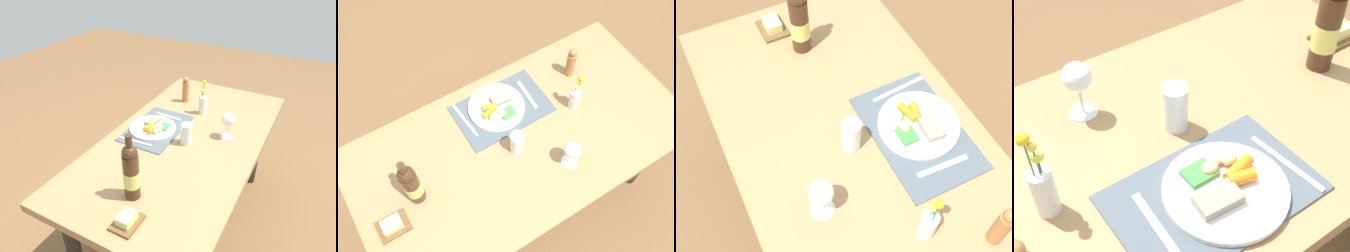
% 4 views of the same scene
% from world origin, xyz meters
% --- Properties ---
extents(dining_table, '(1.58, 0.82, 0.71)m').
position_xyz_m(dining_table, '(0.00, 0.00, 0.62)').
color(dining_table, '#A3784D').
rests_on(dining_table, ground_plane).
extents(placemat, '(0.45, 0.29, 0.01)m').
position_xyz_m(placemat, '(-0.02, -0.20, 0.72)').
color(placemat, '#4C565F').
rests_on(placemat, dining_table).
extents(dinner_plate, '(0.28, 0.28, 0.04)m').
position_xyz_m(dinner_plate, '(-0.00, -0.21, 0.73)').
color(dinner_plate, white).
rests_on(dinner_plate, placemat).
extents(fork, '(0.03, 0.18, 0.00)m').
position_xyz_m(fork, '(-0.17, -0.20, 0.72)').
color(fork, silver).
rests_on(fork, placemat).
extents(knife, '(0.03, 0.21, 0.00)m').
position_xyz_m(knife, '(0.17, -0.23, 0.72)').
color(knife, silver).
rests_on(knife, placemat).
extents(flower_vase, '(0.05, 0.05, 0.23)m').
position_xyz_m(flower_vase, '(-0.33, -0.03, 0.79)').
color(flower_vase, silver).
rests_on(flower_vase, dining_table).
extents(butter_dish, '(0.13, 0.10, 0.05)m').
position_xyz_m(butter_dish, '(0.66, 0.06, 0.73)').
color(butter_dish, brown).
rests_on(butter_dish, dining_table).
extents(wine_bottle, '(0.07, 0.07, 0.32)m').
position_xyz_m(wine_bottle, '(0.52, -0.01, 0.85)').
color(wine_bottle, '#442B18').
rests_on(wine_bottle, dining_table).
extents(water_tumbler, '(0.06, 0.06, 0.12)m').
position_xyz_m(water_tumbler, '(0.03, 0.03, 0.77)').
color(water_tumbler, silver).
rests_on(water_tumbler, dining_table).
extents(wine_glass, '(0.08, 0.08, 0.15)m').
position_xyz_m(wine_glass, '(-0.13, 0.21, 0.82)').
color(wine_glass, white).
rests_on(wine_glass, dining_table).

